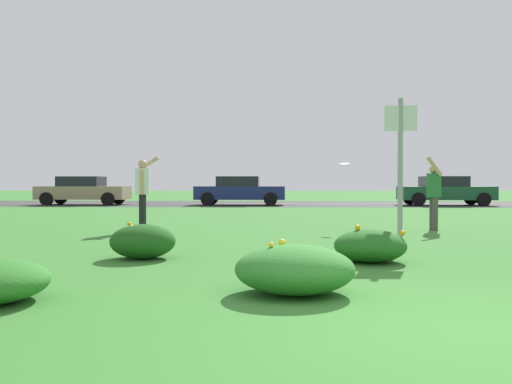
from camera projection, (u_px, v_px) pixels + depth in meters
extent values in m
plane|color=#387A2D|center=(330.00, 220.00, 16.75)|extent=(120.00, 120.00, 0.00)
cube|color=#38383A|center=(309.00, 204.00, 29.55)|extent=(120.00, 8.26, 0.01)
cube|color=yellow|center=(309.00, 204.00, 29.55)|extent=(120.00, 0.16, 0.00)
ellipsoid|color=#1E5619|center=(143.00, 241.00, 8.26)|extent=(0.98, 0.89, 0.52)
sphere|color=yellow|center=(131.00, 228.00, 8.19)|extent=(0.09, 0.09, 0.09)
sphere|color=yellow|center=(129.00, 224.00, 8.35)|extent=(0.06, 0.06, 0.06)
sphere|color=yellow|center=(145.00, 232.00, 8.06)|extent=(0.08, 0.08, 0.08)
ellipsoid|color=#23661E|center=(370.00, 246.00, 7.91)|extent=(1.04, 1.03, 0.47)
sphere|color=yellow|center=(358.00, 228.00, 7.93)|extent=(0.08, 0.08, 0.08)
sphere|color=yellow|center=(403.00, 233.00, 7.84)|extent=(0.08, 0.08, 0.08)
sphere|color=yellow|center=(391.00, 236.00, 8.14)|extent=(0.07, 0.07, 0.07)
ellipsoid|color=#337F2D|center=(295.00, 269.00, 5.65)|extent=(1.24, 1.13, 0.50)
sphere|color=yellow|center=(282.00, 243.00, 6.03)|extent=(0.08, 0.08, 0.08)
sphere|color=yellow|center=(250.00, 265.00, 5.74)|extent=(0.05, 0.05, 0.05)
sphere|color=yellow|center=(301.00, 268.00, 5.37)|extent=(0.08, 0.08, 0.08)
sphere|color=yellow|center=(271.00, 245.00, 5.62)|extent=(0.05, 0.05, 0.05)
cube|color=#93969B|center=(400.00, 173.00, 9.62)|extent=(0.07, 0.10, 2.61)
cube|color=silver|center=(401.00, 118.00, 9.58)|extent=(0.56, 0.03, 0.44)
cylinder|color=silver|center=(142.00, 181.00, 12.94)|extent=(0.34, 0.34, 0.61)
sphere|color=tan|center=(142.00, 164.00, 12.93)|extent=(0.21, 0.21, 0.21)
cylinder|color=black|center=(143.00, 212.00, 13.04)|extent=(0.14, 0.14, 0.86)
cylinder|color=black|center=(142.00, 213.00, 12.87)|extent=(0.14, 0.14, 0.86)
cylinder|color=tan|center=(148.00, 164.00, 13.13)|extent=(0.54, 0.13, 0.38)
cylinder|color=tan|center=(142.00, 182.00, 12.74)|extent=(0.12, 0.10, 0.58)
cylinder|color=#287038|center=(434.00, 185.00, 13.15)|extent=(0.34, 0.34, 0.56)
sphere|color=tan|center=(434.00, 169.00, 13.15)|extent=(0.21, 0.21, 0.21)
cylinder|color=#4C4742|center=(435.00, 214.00, 13.08)|extent=(0.14, 0.14, 0.80)
cylinder|color=#4C4742|center=(432.00, 213.00, 13.25)|extent=(0.14, 0.14, 0.80)
cylinder|color=tan|center=(434.00, 166.00, 12.95)|extent=(0.40, 0.12, 0.48)
cylinder|color=tan|center=(430.00, 186.00, 13.35)|extent=(0.12, 0.10, 0.53)
cylinder|color=white|center=(345.00, 164.00, 13.35)|extent=(0.24, 0.24, 0.08)
torus|color=white|center=(345.00, 164.00, 13.35)|extent=(0.25, 0.24, 0.08)
cube|color=#937F60|center=(84.00, 193.00, 28.18)|extent=(4.50, 1.82, 0.66)
cube|color=black|center=(82.00, 182.00, 28.17)|extent=(2.10, 1.64, 0.52)
cylinder|color=black|center=(119.00, 198.00, 29.01)|extent=(0.66, 0.22, 0.66)
cylinder|color=black|center=(108.00, 199.00, 27.23)|extent=(0.66, 0.22, 0.66)
cylinder|color=black|center=(61.00, 198.00, 29.14)|extent=(0.66, 0.22, 0.66)
cylinder|color=black|center=(46.00, 199.00, 27.36)|extent=(0.66, 0.22, 0.66)
cube|color=navy|center=(240.00, 193.00, 27.83)|extent=(4.50, 1.82, 0.66)
cube|color=black|center=(238.00, 182.00, 27.83)|extent=(2.10, 1.64, 0.52)
cylinder|color=black|center=(271.00, 198.00, 28.66)|extent=(0.66, 0.22, 0.66)
cylinder|color=black|center=(271.00, 199.00, 26.88)|extent=(0.66, 0.22, 0.66)
cylinder|color=black|center=(212.00, 198.00, 28.79)|extent=(0.66, 0.22, 0.66)
cylinder|color=black|center=(207.00, 199.00, 27.02)|extent=(0.66, 0.22, 0.66)
cube|color=#194C2D|center=(445.00, 193.00, 27.39)|extent=(4.50, 1.82, 0.66)
cube|color=black|center=(444.00, 182.00, 27.38)|extent=(2.10, 1.64, 0.52)
cylinder|color=black|center=(471.00, 198.00, 28.22)|extent=(0.66, 0.22, 0.66)
cylinder|color=black|center=(484.00, 199.00, 26.44)|extent=(0.66, 0.22, 0.66)
cylinder|color=black|center=(410.00, 198.00, 28.35)|extent=(0.66, 0.22, 0.66)
cylinder|color=black|center=(418.00, 199.00, 26.57)|extent=(0.66, 0.22, 0.66)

